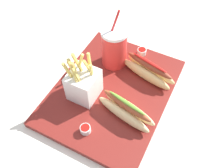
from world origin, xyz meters
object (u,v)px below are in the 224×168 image
at_px(ketchup_cup_1, 142,51).
at_px(ketchup_cup_2, 84,129).
at_px(fries_basket, 84,84).
at_px(hot_dog_1, 126,110).
at_px(hot_dog_2, 148,70).
at_px(soda_cup, 114,47).

xyz_separation_m(ketchup_cup_1, ketchup_cup_2, (-0.36, 0.02, -0.00)).
relative_size(fries_basket, ketchup_cup_1, 5.57).
relative_size(hot_dog_1, ketchup_cup_2, 6.26).
xyz_separation_m(hot_dog_2, ketchup_cup_1, (0.08, 0.06, -0.01)).
bearing_deg(soda_cup, ketchup_cup_1, -41.05).
bearing_deg(ketchup_cup_1, fries_basket, 159.80).
height_order(hot_dog_2, ketchup_cup_2, hot_dog_2).
bearing_deg(hot_dog_2, fries_basket, 137.54).
relative_size(soda_cup, hot_dog_1, 1.10).
distance_m(ketchup_cup_1, ketchup_cup_2, 0.36).
xyz_separation_m(soda_cup, hot_dog_2, (-0.00, -0.13, -0.04)).
distance_m(soda_cup, hot_dog_1, 0.22).
height_order(fries_basket, ketchup_cup_1, fries_basket).
relative_size(hot_dog_2, ketchup_cup_1, 6.16).
bearing_deg(fries_basket, hot_dog_1, -93.85).
bearing_deg(hot_dog_2, ketchup_cup_2, 163.28).
relative_size(ketchup_cup_1, ketchup_cup_2, 1.05).
bearing_deg(hot_dog_2, ketchup_cup_1, 34.12).
height_order(fries_basket, ketchup_cup_2, fries_basket).
bearing_deg(hot_dog_2, soda_cup, 88.33).
height_order(hot_dog_1, ketchup_cup_2, hot_dog_1).
xyz_separation_m(soda_cup, hot_dog_1, (-0.17, -0.13, -0.04)).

